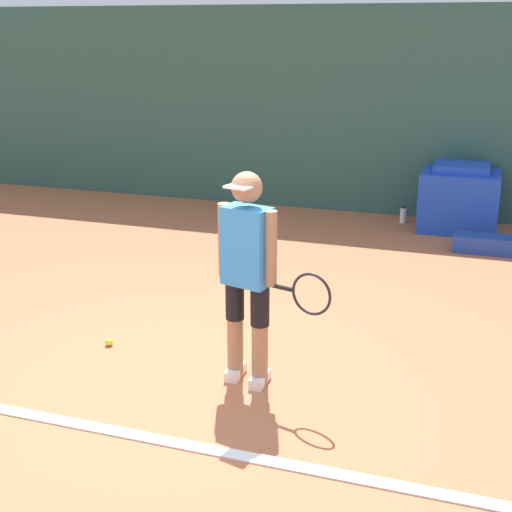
{
  "coord_description": "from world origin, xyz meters",
  "views": [
    {
      "loc": [
        1.99,
        -4.25,
        2.54
      ],
      "look_at": [
        0.4,
        0.49,
        0.92
      ],
      "focal_mm": 50.0,
      "sensor_mm": 36.0,
      "label": 1
    }
  ],
  "objects": [
    {
      "name": "ground_plane",
      "position": [
        0.0,
        0.0,
        0.0
      ],
      "size": [
        24.0,
        24.0,
        0.0
      ],
      "primitive_type": "plane",
      "color": "#B76642"
    },
    {
      "name": "back_wall",
      "position": [
        0.0,
        5.63,
        1.41
      ],
      "size": [
        24.0,
        0.1,
        2.82
      ],
      "color": "#2D564C",
      "rests_on": "ground_plane"
    },
    {
      "name": "court_baseline",
      "position": [
        0.0,
        -0.67,
        0.01
      ],
      "size": [
        21.6,
        0.1,
        0.01
      ],
      "color": "white",
      "rests_on": "ground_plane"
    },
    {
      "name": "tennis_player",
      "position": [
        0.41,
        0.28,
        0.88
      ],
      "size": [
        0.89,
        0.33,
        1.59
      ],
      "rotation": [
        0.0,
        0.0,
        -0.26
      ],
      "color": "#A37556",
      "rests_on": "ground_plane"
    },
    {
      "name": "tennis_ball",
      "position": [
        -0.89,
        0.49,
        0.03
      ],
      "size": [
        0.07,
        0.07,
        0.07
      ],
      "color": "#D1E533",
      "rests_on": "ground_plane"
    },
    {
      "name": "covered_chair",
      "position": [
        1.62,
        5.11,
        0.41
      ],
      "size": [
        0.98,
        0.84,
        0.86
      ],
      "color": "blue",
      "rests_on": "ground_plane"
    },
    {
      "name": "equipment_bag",
      "position": [
        2.04,
        4.18,
        0.1
      ],
      "size": [
        0.81,
        0.29,
        0.2
      ],
      "color": "#1E3D99",
      "rests_on": "ground_plane"
    },
    {
      "name": "water_bottle",
      "position": [
        0.91,
        5.21,
        0.1
      ],
      "size": [
        0.08,
        0.08,
        0.22
      ],
      "color": "white",
      "rests_on": "ground_plane"
    }
  ]
}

